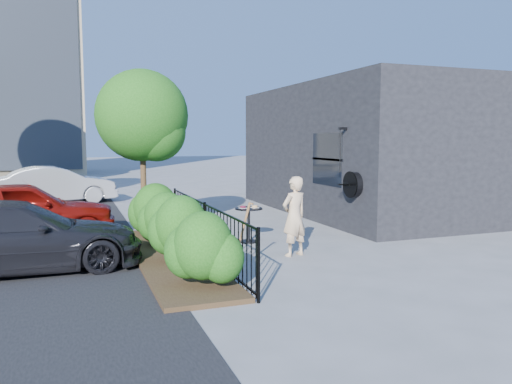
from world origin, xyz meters
name	(u,v)px	position (x,y,z in m)	size (l,w,h in m)	color
ground	(275,251)	(0.00, 0.00, 0.00)	(120.00, 120.00, 0.00)	gray
shop_building	(377,150)	(5.50, 4.50, 2.00)	(6.22, 9.00, 4.00)	black
fence	(205,229)	(-1.50, 0.00, 0.56)	(0.05, 6.05, 1.10)	black
planting_bed	(170,258)	(-2.20, 0.00, 0.04)	(1.30, 6.00, 0.08)	#382616
shrubs	(174,223)	(-2.10, 0.10, 0.70)	(1.10, 5.60, 1.24)	#1A5212
patio_tree	(145,121)	(-2.24, 2.76, 2.76)	(2.20, 2.20, 3.94)	#3F2B19
cafe_table	(249,219)	(-0.20, 1.06, 0.54)	(0.63, 0.63, 0.84)	black
woman	(294,216)	(0.21, -0.51, 0.80)	(0.58, 0.38, 1.60)	beige
shovel	(240,242)	(-1.25, -1.43, 0.56)	(0.43, 0.17, 1.28)	brown
car_red	(21,211)	(-5.06, 3.00, 0.71)	(1.67, 4.14, 1.41)	maroon
car_silver	(56,185)	(-4.48, 9.95, 0.69)	(1.45, 4.16, 1.37)	#B2B2B7
car_darkgrey	(15,237)	(-4.91, 0.08, 0.63)	(1.77, 4.34, 1.26)	black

